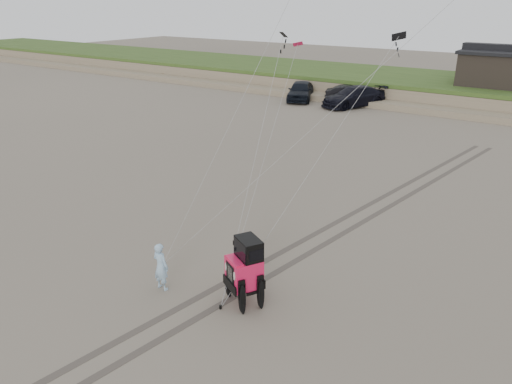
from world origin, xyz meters
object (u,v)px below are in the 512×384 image
truck_a (301,91)px  truck_b (350,94)px  truck_c (354,97)px  man (161,266)px  cabin (501,67)px  jeep (244,278)px

truck_a → truck_b: size_ratio=1.16×
truck_a → truck_c: size_ratio=0.87×
truck_b → man: bearing=174.6°
cabin → truck_a: bearing=-153.1°
cabin → truck_c: 12.51m
truck_c → man: bearing=-51.3°
truck_c → jeep: bearing=-46.1°
cabin → truck_b: bearing=-151.9°
truck_c → man: (6.96, -29.79, -0.04)m
truck_a → jeep: truck_a is taller
cabin → truck_c: cabin is taller
truck_b → jeep: bearing=179.5°
cabin → truck_c: (-9.77, -7.44, -2.39)m
truck_a → jeep: (14.68, -28.79, -0.01)m
truck_b → truck_a: bearing=93.9°
jeep → man: size_ratio=2.85×
truck_c → man: truck_c is taller
jeep → man: 2.75m
jeep → man: bearing=-132.7°
jeep → man: (-2.61, -0.88, -0.05)m
truck_a → man: bearing=-90.3°
truck_a → man: truck_a is taller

